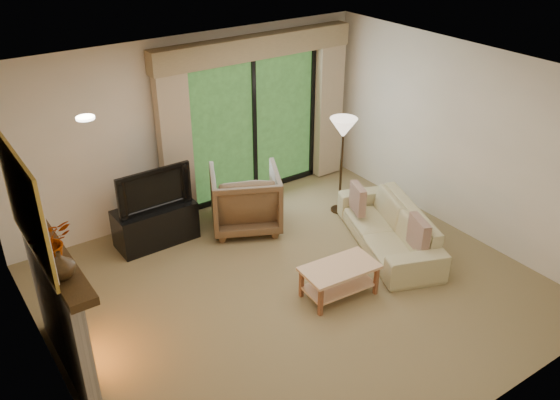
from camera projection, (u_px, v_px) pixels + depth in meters
floor at (294, 289)px, 7.18m from camera, size 5.50×5.50×0.00m
ceiling at (297, 80)px, 5.94m from camera, size 5.50×5.50×0.00m
wall_back at (192, 127)px, 8.37m from camera, size 5.00×0.00×5.00m
wall_front at (478, 314)px, 4.75m from camera, size 5.00×0.00×5.00m
wall_left at (41, 278)px, 5.19m from camera, size 0.00×5.00×5.00m
wall_right at (461, 141)px, 7.93m from camera, size 0.00×5.00×5.00m
fireplace at (61, 316)px, 5.68m from camera, size 0.24×1.70×1.37m
mirror at (24, 202)px, 5.04m from camera, size 0.07×1.45×1.02m
sliding_door at (254, 127)px, 8.93m from camera, size 2.26×0.10×2.16m
curtain_left at (175, 143)px, 8.13m from camera, size 0.45×0.18×2.35m
curtain_right at (328, 105)px, 9.48m from camera, size 0.45×0.18×2.35m
cornice at (255, 47)px, 8.29m from camera, size 3.20×0.24×0.32m
media_console at (156, 224)px, 8.01m from camera, size 1.09×0.50×0.54m
tv at (151, 187)px, 7.74m from camera, size 1.02×0.15×0.59m
armchair at (245, 199)px, 8.29m from camera, size 1.27×1.28×0.88m
sofa at (389, 228)px, 7.89m from camera, size 1.44×2.13×0.58m
pillow_near at (419, 234)px, 7.34m from camera, size 0.25×0.43×0.42m
pillow_far at (358, 199)px, 8.17m from camera, size 0.24×0.41×0.40m
coffee_table at (339, 281)px, 6.99m from camera, size 0.93×0.56×0.41m
floor_lamp at (341, 166)px, 8.56m from camera, size 0.43×0.43×1.46m
vase at (60, 265)px, 5.01m from camera, size 0.27×0.27×0.26m
branches at (49, 241)px, 5.18m from camera, size 0.42×0.38×0.43m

